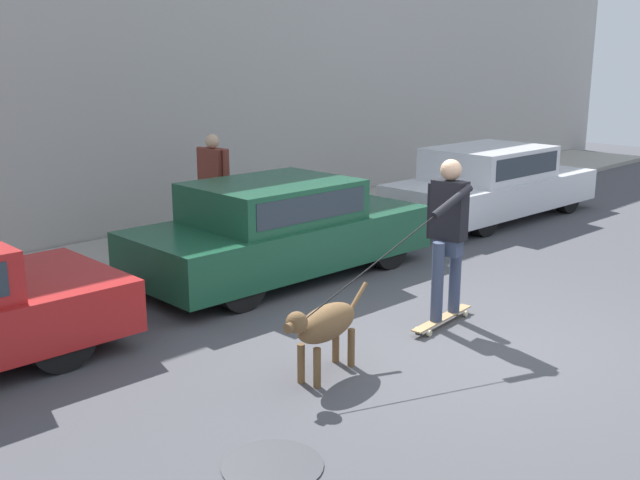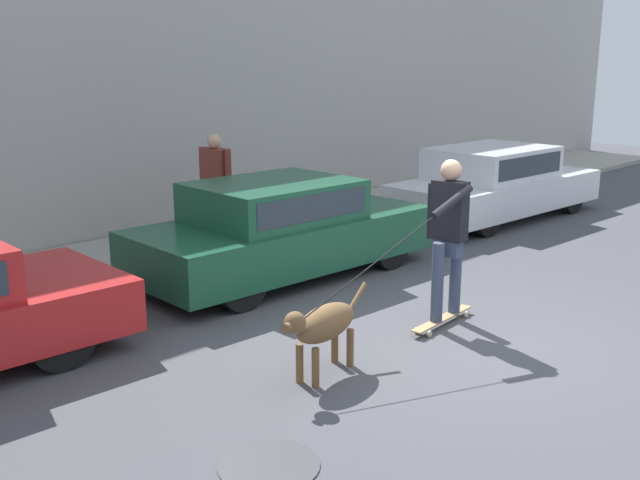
{
  "view_description": "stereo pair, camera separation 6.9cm",
  "coord_description": "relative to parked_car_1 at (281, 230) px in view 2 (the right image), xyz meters",
  "views": [
    {
      "loc": [
        -6.23,
        -4.12,
        2.89
      ],
      "look_at": [
        -0.67,
        1.34,
        0.95
      ],
      "focal_mm": 42.0,
      "sensor_mm": 36.0,
      "label": 1
    },
    {
      "loc": [
        -6.18,
        -4.16,
        2.89
      ],
      "look_at": [
        -0.67,
        1.34,
        0.95
      ],
      "focal_mm": 42.0,
      "sensor_mm": 36.0,
      "label": 2
    }
  ],
  "objects": [
    {
      "name": "skateboarder",
      "position": [
        0.02,
        -2.64,
        0.43
      ],
      "size": [
        2.84,
        0.53,
        1.82
      ],
      "rotation": [
        0.0,
        0.0,
        3.24
      ],
      "color": "beige",
      "rests_on": "ground_plane"
    },
    {
      "name": "sidewalk_curb",
      "position": [
        -0.26,
        2.09,
        -0.57
      ],
      "size": [
        30.0,
        2.23,
        0.1
      ],
      "color": "#A39E93",
      "rests_on": "ground_plane"
    },
    {
      "name": "parked_car_2",
      "position": [
        5.17,
        0.0,
        -0.01
      ],
      "size": [
        4.41,
        1.89,
        1.29
      ],
      "rotation": [
        0.0,
        0.0,
        -0.04
      ],
      "color": "black",
      "rests_on": "ground_plane"
    },
    {
      "name": "parked_car_1",
      "position": [
        0.0,
        0.0,
        0.0
      ],
      "size": [
        4.19,
        1.86,
        1.29
      ],
      "rotation": [
        0.0,
        0.0,
        -0.03
      ],
      "color": "black",
      "rests_on": "ground_plane"
    },
    {
      "name": "ground_plane",
      "position": [
        -0.26,
        -3.0,
        -0.63
      ],
      "size": [
        36.0,
        36.0,
        0.0
      ],
      "primitive_type": "plane",
      "color": "#47474C"
    },
    {
      "name": "manhole_cover",
      "position": [
        -3.27,
        -3.48,
        -0.62
      ],
      "size": [
        0.74,
        0.74,
        0.01
      ],
      "color": "#38383D",
      "rests_on": "ground_plane"
    },
    {
      "name": "pedestrian_with_bag",
      "position": [
        0.3,
        1.81,
        0.37
      ],
      "size": [
        0.27,
        0.77,
        1.64
      ],
      "rotation": [
        0.0,
        0.0,
        0.09
      ],
      "color": "#3D4760",
      "rests_on": "sidewalk_curb"
    },
    {
      "name": "dog",
      "position": [
        -1.88,
        -2.65,
        -0.13
      ],
      "size": [
        1.3,
        0.46,
        0.75
      ],
      "rotation": [
        0.0,
        0.0,
        3.32
      ],
      "color": "brown",
      "rests_on": "ground_plane"
    },
    {
      "name": "back_wall",
      "position": [
        -0.26,
        3.37,
        2.13
      ],
      "size": [
        32.0,
        0.3,
        5.51
      ],
      "color": "#B2ADA8",
      "rests_on": "ground_plane"
    }
  ]
}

